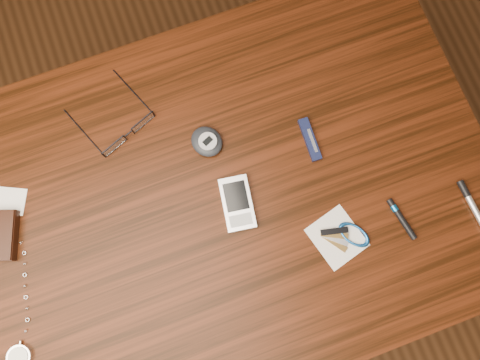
{
  "coord_description": "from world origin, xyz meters",
  "views": [
    {
      "loc": [
        -0.02,
        -0.13,
        1.59
      ],
      "look_at": [
        0.04,
        0.02,
        0.76
      ],
      "focal_mm": 35.0,
      "sensor_mm": 36.0,
      "label": 1
    }
  ],
  "objects_px": {
    "pda_phone": "(237,203)",
    "pocket_watch": "(19,350)",
    "eyeglasses": "(126,132)",
    "notepad_keys": "(345,236)",
    "pedometer": "(207,142)",
    "pocket_knife": "(310,140)",
    "desk": "(225,205)",
    "silver_pen": "(476,211)"
  },
  "relations": [
    {
      "from": "pda_phone",
      "to": "pocket_watch",
      "type": "bearing_deg",
      "value": -166.39
    },
    {
      "from": "eyeglasses",
      "to": "pda_phone",
      "type": "relative_size",
      "value": 1.54
    },
    {
      "from": "notepad_keys",
      "to": "pedometer",
      "type": "bearing_deg",
      "value": 125.0
    },
    {
      "from": "pda_phone",
      "to": "pocket_knife",
      "type": "relative_size",
      "value": 1.25
    },
    {
      "from": "desk",
      "to": "pedometer",
      "type": "distance_m",
      "value": 0.16
    },
    {
      "from": "pocket_watch",
      "to": "pedometer",
      "type": "relative_size",
      "value": 3.94
    },
    {
      "from": "pocket_watch",
      "to": "pedometer",
      "type": "bearing_deg",
      "value": 28.74
    },
    {
      "from": "desk",
      "to": "pedometer",
      "type": "height_order",
      "value": "pedometer"
    },
    {
      "from": "desk",
      "to": "pocket_knife",
      "type": "relative_size",
      "value": 11.9
    },
    {
      "from": "pedometer",
      "to": "pocket_knife",
      "type": "distance_m",
      "value": 0.19
    },
    {
      "from": "pda_phone",
      "to": "silver_pen",
      "type": "xyz_separation_m",
      "value": [
        0.4,
        -0.16,
        -0.0
      ]
    },
    {
      "from": "desk",
      "to": "notepad_keys",
      "type": "height_order",
      "value": "notepad_keys"
    },
    {
      "from": "pda_phone",
      "to": "notepad_keys",
      "type": "xyz_separation_m",
      "value": [
        0.16,
        -0.12,
        -0.0
      ]
    },
    {
      "from": "desk",
      "to": "silver_pen",
      "type": "distance_m",
      "value": 0.47
    },
    {
      "from": "eyeglasses",
      "to": "pocket_knife",
      "type": "height_order",
      "value": "eyeglasses"
    },
    {
      "from": "notepad_keys",
      "to": "pocket_watch",
      "type": "bearing_deg",
      "value": 178.46
    },
    {
      "from": "desk",
      "to": "eyeglasses",
      "type": "xyz_separation_m",
      "value": [
        -0.13,
        0.18,
        0.11
      ]
    },
    {
      "from": "pedometer",
      "to": "notepad_keys",
      "type": "xyz_separation_m",
      "value": [
        0.17,
        -0.25,
        -0.01
      ]
    },
    {
      "from": "pocket_watch",
      "to": "pda_phone",
      "type": "height_order",
      "value": "pda_phone"
    },
    {
      "from": "notepad_keys",
      "to": "silver_pen",
      "type": "distance_m",
      "value": 0.24
    },
    {
      "from": "pedometer",
      "to": "pocket_knife",
      "type": "bearing_deg",
      "value": -18.74
    },
    {
      "from": "pda_phone",
      "to": "pedometer",
      "type": "distance_m",
      "value": 0.13
    },
    {
      "from": "pda_phone",
      "to": "desk",
      "type": "bearing_deg",
      "value": 136.62
    },
    {
      "from": "eyeglasses",
      "to": "pedometer",
      "type": "xyz_separation_m",
      "value": [
        0.13,
        -0.07,
        -0.0
      ]
    },
    {
      "from": "eyeglasses",
      "to": "notepad_keys",
      "type": "bearing_deg",
      "value": -46.03
    },
    {
      "from": "desk",
      "to": "pda_phone",
      "type": "relative_size",
      "value": 9.51
    },
    {
      "from": "desk",
      "to": "pda_phone",
      "type": "height_order",
      "value": "pda_phone"
    },
    {
      "from": "pocket_watch",
      "to": "silver_pen",
      "type": "distance_m",
      "value": 0.84
    },
    {
      "from": "desk",
      "to": "pda_phone",
      "type": "distance_m",
      "value": 0.11
    },
    {
      "from": "eyeglasses",
      "to": "pedometer",
      "type": "distance_m",
      "value": 0.15
    },
    {
      "from": "pocket_watch",
      "to": "pedometer",
      "type": "distance_m",
      "value": 0.49
    },
    {
      "from": "desk",
      "to": "pocket_watch",
      "type": "bearing_deg",
      "value": -163.28
    },
    {
      "from": "pocket_watch",
      "to": "pedometer",
      "type": "height_order",
      "value": "pedometer"
    },
    {
      "from": "eyeglasses",
      "to": "pda_phone",
      "type": "xyz_separation_m",
      "value": [
        0.15,
        -0.2,
        -0.0
      ]
    },
    {
      "from": "pocket_watch",
      "to": "notepad_keys",
      "type": "height_order",
      "value": "pocket_watch"
    },
    {
      "from": "eyeglasses",
      "to": "silver_pen",
      "type": "distance_m",
      "value": 0.65
    },
    {
      "from": "pocket_watch",
      "to": "notepad_keys",
      "type": "bearing_deg",
      "value": -1.54
    },
    {
      "from": "pocket_watch",
      "to": "silver_pen",
      "type": "bearing_deg",
      "value": -3.92
    },
    {
      "from": "pedometer",
      "to": "pocket_watch",
      "type": "bearing_deg",
      "value": -151.26
    },
    {
      "from": "pda_phone",
      "to": "pedometer",
      "type": "relative_size",
      "value": 1.34
    },
    {
      "from": "pocket_watch",
      "to": "pocket_knife",
      "type": "bearing_deg",
      "value": 15.8
    },
    {
      "from": "desk",
      "to": "eyeglasses",
      "type": "relative_size",
      "value": 6.19
    }
  ]
}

